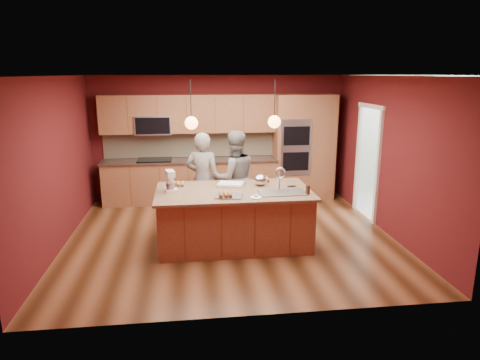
{
  "coord_description": "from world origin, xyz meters",
  "views": [
    {
      "loc": [
        -0.68,
        -6.89,
        2.74
      ],
      "look_at": [
        0.15,
        -0.1,
        1.03
      ],
      "focal_mm": 32.0,
      "sensor_mm": 36.0,
      "label": 1
    }
  ],
  "objects": [
    {
      "name": "cooling_rack",
      "position": [
        -0.1,
        -0.68,
        0.92
      ],
      "size": [
        0.46,
        0.38,
        0.02
      ],
      "primitive_type": "cube",
      "rotation": [
        0.0,
        0.0,
        -0.25
      ],
      "color": "#9C9EA4",
      "rests_on": "island"
    },
    {
      "name": "oven_column",
      "position": [
        1.85,
        2.19,
        1.15
      ],
      "size": [
        1.3,
        0.62,
        2.3
      ],
      "color": "brown",
      "rests_on": "floor"
    },
    {
      "name": "cupcakes_rack",
      "position": [
        -0.15,
        -0.72,
        0.96
      ],
      "size": [
        0.22,
        0.22,
        0.07
      ],
      "primitive_type": null,
      "color": "#B17E45",
      "rests_on": "island"
    },
    {
      "name": "wall_right",
      "position": [
        2.75,
        0.0,
        1.35
      ],
      "size": [
        0.0,
        5.0,
        5.0
      ],
      "primitive_type": "plane",
      "rotation": [
        1.57,
        0.0,
        -1.57
      ],
      "color": "#531315",
      "rests_on": "ground"
    },
    {
      "name": "cabinet_run",
      "position": [
        -0.68,
        2.25,
        0.98
      ],
      "size": [
        3.74,
        0.64,
        2.3
      ],
      "color": "brown",
      "rests_on": "floor"
    },
    {
      "name": "person_left",
      "position": [
        -0.43,
        0.64,
        0.86
      ],
      "size": [
        0.73,
        0.6,
        1.73
      ],
      "primitive_type": "imported",
      "rotation": [
        0.0,
        0.0,
        2.81
      ],
      "color": "black",
      "rests_on": "floor"
    },
    {
      "name": "stand_mixer",
      "position": [
        -0.98,
        -0.27,
        1.06
      ],
      "size": [
        0.23,
        0.28,
        0.34
      ],
      "rotation": [
        0.0,
        0.0,
        0.25
      ],
      "color": "white",
      "rests_on": "island"
    },
    {
      "name": "pendant_right",
      "position": [
        0.67,
        -0.31,
        2.0
      ],
      "size": [
        0.2,
        0.2,
        0.8
      ],
      "color": "black",
      "rests_on": "ceiling"
    },
    {
      "name": "pendant_left",
      "position": [
        -0.62,
        -0.31,
        2.0
      ],
      "size": [
        0.2,
        0.2,
        0.8
      ],
      "color": "black",
      "rests_on": "ceiling"
    },
    {
      "name": "tumbler",
      "position": [
        1.14,
        -0.67,
        0.98
      ],
      "size": [
        0.07,
        0.07,
        0.14
      ],
      "primitive_type": "cylinder",
      "color": "#392512",
      "rests_on": "island"
    },
    {
      "name": "mixing_bowl",
      "position": [
        0.5,
        -0.05,
        1.01
      ],
      "size": [
        0.23,
        0.23,
        0.2
      ],
      "primitive_type": "ellipsoid",
      "color": "#B2B4B9",
      "rests_on": "island"
    },
    {
      "name": "dryer",
      "position": [
        4.18,
        1.46,
        0.52
      ],
      "size": [
        0.83,
        0.84,
        1.05
      ],
      "primitive_type": "cube",
      "rotation": [
        0.0,
        0.0,
        0.32
      ],
      "color": "white",
      "rests_on": "floor"
    },
    {
      "name": "ceiling",
      "position": [
        0.0,
        0.0,
        2.7
      ],
      "size": [
        5.5,
        5.5,
        0.0
      ],
      "primitive_type": "plane",
      "rotation": [
        3.14,
        0.0,
        0.0
      ],
      "color": "silver",
      "rests_on": "ground"
    },
    {
      "name": "doorway_trim",
      "position": [
        2.73,
        0.8,
        1.05
      ],
      "size": [
        0.08,
        1.11,
        2.2
      ],
      "primitive_type": null,
      "color": "white",
      "rests_on": "wall_right"
    },
    {
      "name": "phone",
      "position": [
        1.0,
        -0.2,
        0.92
      ],
      "size": [
        0.15,
        0.11,
        0.01
      ],
      "primitive_type": "cube",
      "rotation": [
        0.0,
        0.0,
        0.3
      ],
      "color": "black",
      "rests_on": "island"
    },
    {
      "name": "island",
      "position": [
        0.04,
        -0.31,
        0.47
      ],
      "size": [
        2.48,
        1.39,
        1.29
      ],
      "color": "brown",
      "rests_on": "floor"
    },
    {
      "name": "wall_back",
      "position": [
        0.0,
        2.5,
        1.35
      ],
      "size": [
        5.5,
        0.0,
        5.5
      ],
      "primitive_type": "plane",
      "rotation": [
        1.57,
        0.0,
        0.0
      ],
      "color": "#531315",
      "rests_on": "ground"
    },
    {
      "name": "wall_left",
      "position": [
        -2.75,
        0.0,
        1.35
      ],
      "size": [
        0.0,
        5.0,
        5.0
      ],
      "primitive_type": "plane",
      "rotation": [
        1.57,
        0.0,
        1.57
      ],
      "color": "#531315",
      "rests_on": "ground"
    },
    {
      "name": "washer",
      "position": [
        4.21,
        0.8,
        0.51
      ],
      "size": [
        0.78,
        0.8,
        1.01
      ],
      "primitive_type": "cube",
      "rotation": [
        0.0,
        0.0,
        -0.28
      ],
      "color": "white",
      "rests_on": "floor"
    },
    {
      "name": "person_right",
      "position": [
        0.13,
        0.64,
        0.87
      ],
      "size": [
        0.97,
        0.82,
        1.75
      ],
      "primitive_type": "imported",
      "rotation": [
        0.0,
        0.0,
        3.35
      ],
      "color": "slate",
      "rests_on": "floor"
    },
    {
      "name": "wall_front",
      "position": [
        0.0,
        -2.5,
        1.35
      ],
      "size": [
        5.5,
        0.0,
        5.5
      ],
      "primitive_type": "plane",
      "rotation": [
        -1.57,
        0.0,
        0.0
      ],
      "color": "#531315",
      "rests_on": "ground"
    },
    {
      "name": "laundry_room",
      "position": [
        4.35,
        1.2,
        1.95
      ],
      "size": [
        2.6,
        2.7,
        2.7
      ],
      "color": "silver",
      "rests_on": "ground"
    },
    {
      "name": "sheet_cake",
      "position": [
        0.01,
        -0.01,
        0.94
      ],
      "size": [
        0.53,
        0.45,
        0.05
      ],
      "rotation": [
        0.0,
        0.0,
        -0.27
      ],
      "color": "white",
      "rests_on": "island"
    },
    {
      "name": "plate",
      "position": [
        0.31,
        -0.79,
        0.92
      ],
      "size": [
        0.18,
        0.18,
        0.01
      ],
      "primitive_type": "cylinder",
      "color": "white",
      "rests_on": "island"
    },
    {
      "name": "cupcakes_left",
      "position": [
        -0.87,
        0.08,
        0.94
      ],
      "size": [
        0.21,
        0.21,
        0.06
      ],
      "primitive_type": null,
      "color": "#B17E45",
      "rests_on": "island"
    },
    {
      "name": "floor",
      "position": [
        0.0,
        0.0,
        0.0
      ],
      "size": [
        5.5,
        5.5,
        0.0
      ],
      "primitive_type": "plane",
      "color": "#40220F",
      "rests_on": "ground"
    },
    {
      "name": "cupcakes_right",
      "position": [
        0.62,
        0.2,
        0.95
      ],
      "size": [
        0.16,
        0.25,
        0.07
      ],
      "primitive_type": null,
      "color": "#B17E45",
      "rests_on": "island"
    }
  ]
}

